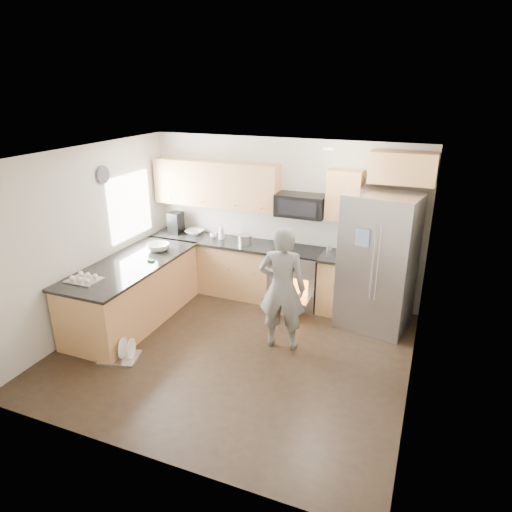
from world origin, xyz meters
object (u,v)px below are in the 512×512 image
at_px(person, 282,288).
at_px(stove_range, 297,265).
at_px(refrigerator, 378,262).
at_px(dish_rack, 119,353).

bearing_deg(person, stove_range, -90.18).
height_order(refrigerator, person, refrigerator).
height_order(stove_range, dish_rack, stove_range).
bearing_deg(person, dish_rack, 22.15).
relative_size(person, dish_rack, 3.04).
bearing_deg(refrigerator, stove_range, 179.15).
xyz_separation_m(refrigerator, dish_rack, (-2.93, -2.17, -0.91)).
bearing_deg(refrigerator, person, -125.37).
bearing_deg(stove_range, person, -81.49).
xyz_separation_m(person, dish_rack, (-1.86, -1.11, -0.78)).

